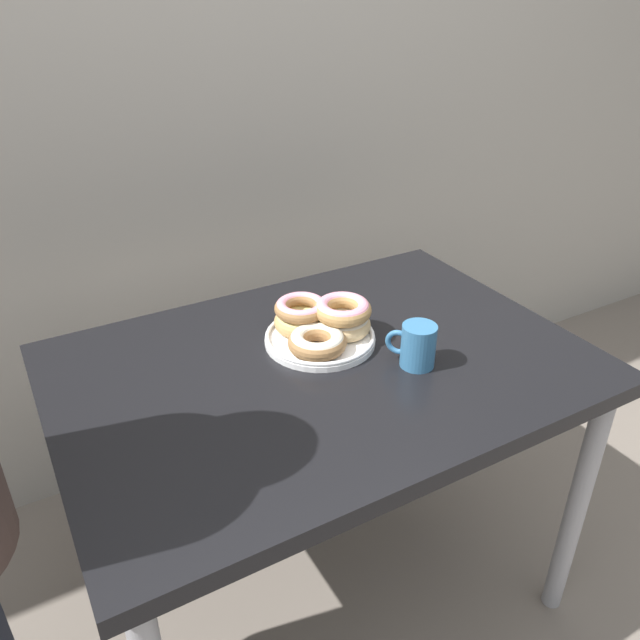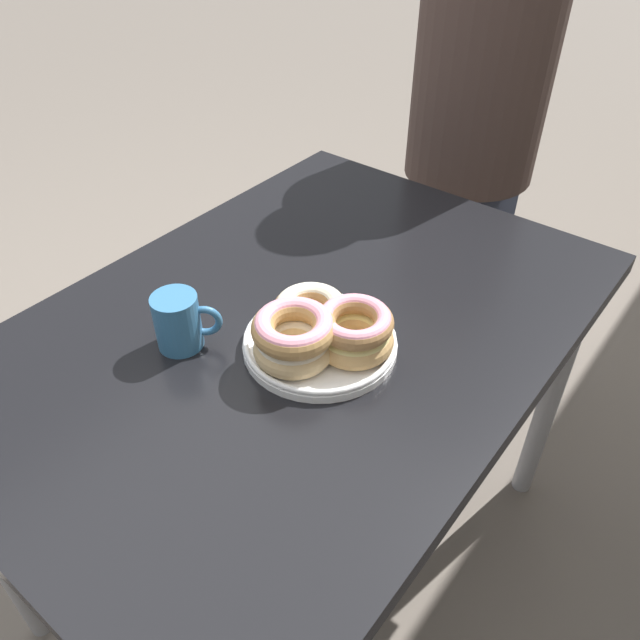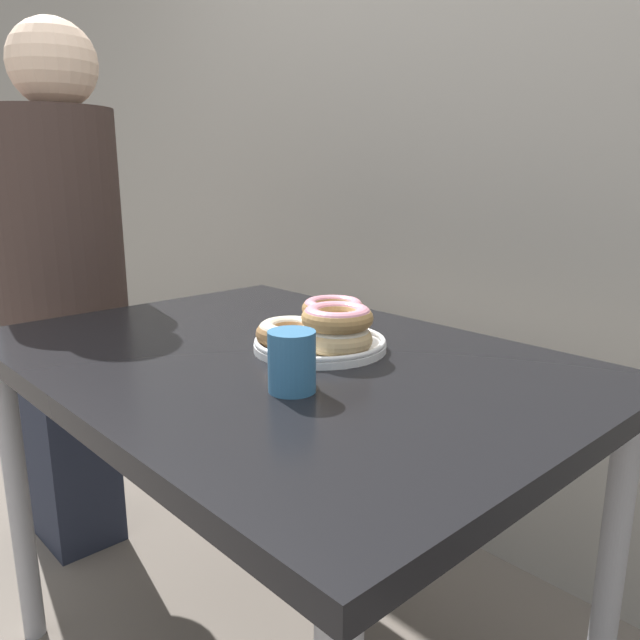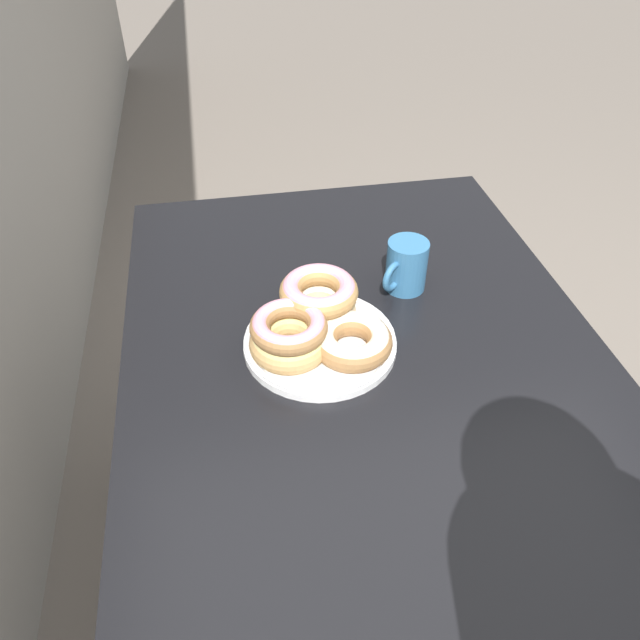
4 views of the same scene
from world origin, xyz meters
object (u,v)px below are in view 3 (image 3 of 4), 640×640
at_px(donut_plate, 324,329).
at_px(person_figure, 60,282).
at_px(coffee_mug, 292,360).
at_px(dining_table, 280,392).

relative_size(donut_plate, person_figure, 0.19).
xyz_separation_m(donut_plate, coffee_mug, (0.13, -0.19, 0.01)).
height_order(coffee_mug, person_figure, person_figure).
height_order(donut_plate, person_figure, person_figure).
height_order(dining_table, donut_plate, donut_plate).
bearing_deg(person_figure, coffee_mug, -0.84).
relative_size(donut_plate, coffee_mug, 2.76).
bearing_deg(dining_table, person_figure, -173.39).
distance_m(dining_table, person_figure, 0.86).
xyz_separation_m(dining_table, coffee_mug, (0.17, -0.11, 0.13)).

